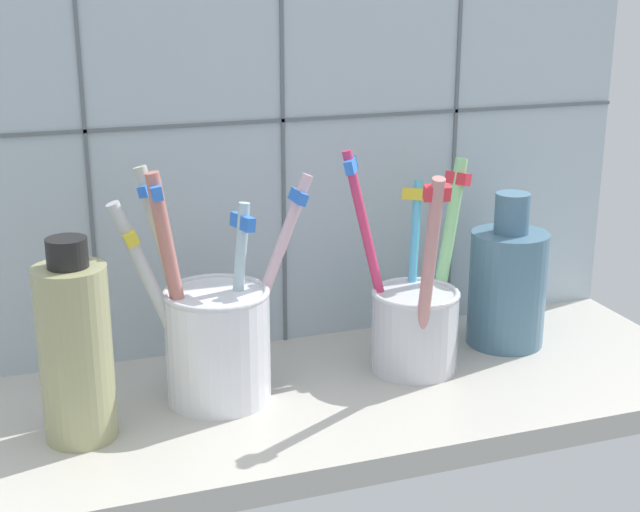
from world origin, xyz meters
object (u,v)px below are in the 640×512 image
Objects in this scene: toothbrush_cup_left at (215,335)px; toothbrush_cup_right at (415,318)px; ceramic_vase at (507,284)px; soap_bottle at (75,349)px.

toothbrush_cup_left and toothbrush_cup_right have the same top height.
toothbrush_cup_right is at bearing -0.03° from toothbrush_cup_left.
toothbrush_cup_left is at bearing -175.06° from ceramic_vase.
ceramic_vase is 0.93× the size of soap_bottle.
ceramic_vase is at bearing 7.87° from soap_bottle.
toothbrush_cup_right is at bearing -166.84° from ceramic_vase.
toothbrush_cup_left is 26.56cm from ceramic_vase.
toothbrush_cup_left reaches higher than soap_bottle.
toothbrush_cup_left is at bearing 179.97° from toothbrush_cup_right.
soap_bottle is at bearing -164.88° from toothbrush_cup_left.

